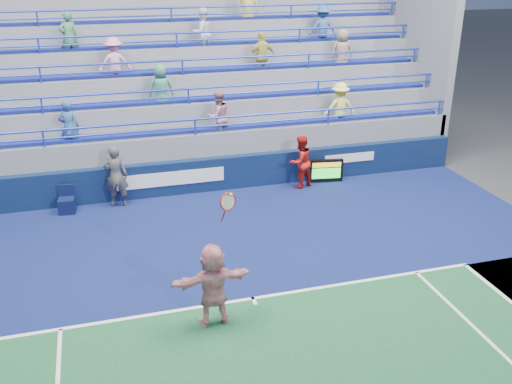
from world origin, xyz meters
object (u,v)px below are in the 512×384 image
object	(u,v)px
tennis_player	(213,285)
ball_girl	(300,162)
line_judge	(116,176)
serve_speed_board	(326,171)
judge_chair	(67,204)

from	to	relation	value
tennis_player	ball_girl	size ratio (longest dim) A/B	1.66
ball_girl	line_judge	bearing A→B (deg)	-22.17
serve_speed_board	ball_girl	world-z (taller)	ball_girl
tennis_player	line_judge	world-z (taller)	tennis_player
serve_speed_board	tennis_player	distance (m)	8.57
judge_chair	line_judge	world-z (taller)	line_judge
judge_chair	line_judge	xyz separation A→B (m)	(1.49, 0.10, 0.70)
judge_chair	ball_girl	bearing A→B (deg)	0.05
tennis_player	line_judge	xyz separation A→B (m)	(-1.56, 6.66, 0.06)
serve_speed_board	tennis_player	world-z (taller)	tennis_player
judge_chair	tennis_player	size ratio (longest dim) A/B	0.28
tennis_player	ball_girl	distance (m)	7.84
judge_chair	ball_girl	size ratio (longest dim) A/B	0.47
line_judge	judge_chair	bearing A→B (deg)	11.94
serve_speed_board	judge_chair	world-z (taller)	judge_chair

